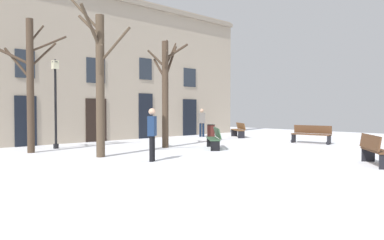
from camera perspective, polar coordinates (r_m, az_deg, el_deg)
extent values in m
plane|color=white|center=(12.38, 5.97, -6.10)|extent=(35.01, 35.01, 0.00)
cube|color=tan|center=(19.83, -15.54, 8.16)|extent=(21.88, 0.40, 7.86)
cube|color=black|center=(18.16, -24.33, -0.15)|extent=(0.96, 0.08, 2.28)
cube|color=#262D38|center=(18.27, -24.43, 7.92)|extent=(0.86, 0.06, 1.26)
cube|color=black|center=(19.62, -14.61, -0.02)|extent=(1.16, 0.08, 2.22)
cube|color=#262D38|center=(19.72, -14.66, 7.40)|extent=(1.05, 0.06, 1.28)
cube|color=black|center=(21.35, -7.17, 0.63)|extent=(0.96, 0.08, 2.57)
cube|color=#262D38|center=(21.47, -7.20, 7.84)|extent=(0.86, 0.06, 1.22)
cube|color=black|center=(23.61, -0.36, 0.42)|extent=(1.15, 0.08, 2.31)
cube|color=#262D38|center=(23.70, -0.36, 6.57)|extent=(1.03, 0.06, 1.17)
cylinder|color=#423326|center=(16.09, -4.17, 3.95)|extent=(0.28, 0.28, 4.62)
cylinder|color=#423326|center=(16.30, -5.03, 7.84)|extent=(0.33, 0.63, 0.93)
cylinder|color=#423326|center=(16.80, -3.33, 9.93)|extent=(1.16, 0.62, 1.32)
cylinder|color=#423326|center=(15.90, -4.07, 8.96)|extent=(0.45, 0.60, 0.90)
cylinder|color=#423326|center=(16.73, -2.42, 10.54)|extent=(1.41, 0.15, 0.88)
cylinder|color=#423326|center=(16.64, -3.33, 8.90)|extent=(1.05, 0.49, 1.58)
cylinder|color=#423326|center=(16.27, -5.51, 9.39)|extent=(0.62, 0.67, 0.81)
cylinder|color=#423326|center=(16.60, -4.04, 10.92)|extent=(0.57, 0.54, 0.90)
cylinder|color=#4C3D2D|center=(13.27, -14.01, 5.08)|extent=(0.30, 0.30, 4.94)
cylinder|color=#4C3D2D|center=(13.91, -15.59, 13.81)|extent=(0.39, 1.06, 0.92)
cylinder|color=#4C3D2D|center=(12.97, -13.95, 8.65)|extent=(0.46, 0.78, 1.12)
cylinder|color=#4C3D2D|center=(13.16, -11.87, 11.26)|extent=(0.69, 1.08, 1.22)
cylinder|color=#4C3D2D|center=(14.05, -16.23, 15.41)|extent=(0.59, 1.28, 1.34)
cylinder|color=#4C3D2D|center=(13.18, -15.39, 13.75)|extent=(0.99, 0.46, 1.37)
cylinder|color=#423326|center=(15.43, -23.74, 4.84)|extent=(0.27, 0.27, 5.12)
cylinder|color=#423326|center=(15.76, -25.39, 7.91)|extent=(0.78, 0.89, 1.23)
cylinder|color=#423326|center=(15.79, -21.32, 10.90)|extent=(1.42, 0.25, 0.80)
cylinder|color=#423326|center=(15.77, -25.84, 8.82)|extent=(1.00, 0.92, 0.68)
cylinder|color=#423326|center=(15.90, -22.91, 12.12)|extent=(0.70, 0.33, 0.83)
cylinder|color=#423326|center=(15.75, -22.04, 9.29)|extent=(1.08, 0.11, 1.10)
cylinder|color=black|center=(16.67, -20.35, 1.62)|extent=(0.10, 0.10, 3.37)
cylinder|color=black|center=(16.75, -20.29, -3.81)|extent=(0.22, 0.22, 0.20)
cube|color=beige|center=(16.78, -20.41, 8.00)|extent=(0.24, 0.24, 0.36)
cone|color=black|center=(16.80, -20.42, 8.61)|extent=(0.30, 0.30, 0.14)
cylinder|color=#4C1E19|center=(19.44, 2.95, -2.03)|extent=(0.40, 0.40, 0.83)
torus|color=black|center=(19.41, 2.95, -0.76)|extent=(0.43, 0.43, 0.04)
cube|color=#51331E|center=(18.87, 17.91, -2.13)|extent=(0.68, 1.92, 0.05)
cube|color=#51331E|center=(19.05, 18.14, -1.39)|extent=(0.31, 1.87, 0.40)
cube|color=black|center=(19.21, 15.46, -2.71)|extent=(0.41, 0.11, 0.45)
torus|color=black|center=(19.07, 15.24, -3.17)|extent=(0.05, 0.17, 0.17)
cube|color=black|center=(18.59, 20.44, -2.90)|extent=(0.41, 0.11, 0.45)
torus|color=black|center=(18.43, 20.26, -3.38)|extent=(0.05, 0.17, 0.17)
cube|color=brown|center=(22.15, 7.08, -1.53)|extent=(1.37, 1.66, 0.05)
cube|color=brown|center=(22.19, 7.55, -0.93)|extent=(1.13, 1.48, 0.38)
cube|color=black|center=(22.94, 6.55, -1.97)|extent=(0.34, 0.27, 0.44)
torus|color=black|center=(22.91, 6.16, -2.32)|extent=(0.12, 0.15, 0.17)
cube|color=black|center=(21.38, 7.63, -2.24)|extent=(0.34, 0.27, 0.44)
torus|color=black|center=(21.35, 7.21, -2.61)|extent=(0.12, 0.15, 0.17)
cube|color=#51331E|center=(12.33, 26.70, -4.24)|extent=(1.63, 1.39, 0.05)
cube|color=#51331E|center=(12.24, 25.82, -3.07)|extent=(1.42, 1.12, 0.43)
cube|color=black|center=(13.11, 25.60, -4.85)|extent=(0.29, 0.35, 0.44)
torus|color=black|center=(13.17, 26.30, -5.44)|extent=(0.15, 0.13, 0.17)
cube|color=#2D4C33|center=(15.60, 3.26, -2.92)|extent=(1.50, 1.64, 0.05)
cube|color=#2D4C33|center=(15.60, 3.93, -1.98)|extent=(1.30, 1.47, 0.43)
cube|color=black|center=(16.46, 2.94, -3.42)|extent=(0.32, 0.29, 0.42)
torus|color=black|center=(16.46, 2.41, -3.88)|extent=(0.13, 0.15, 0.17)
cube|color=black|center=(14.78, 3.61, -4.00)|extent=(0.32, 0.29, 0.42)
torus|color=black|center=(14.78, 3.02, -4.51)|extent=(0.13, 0.15, 0.17)
cylinder|color=black|center=(22.41, 1.76, -1.55)|extent=(0.14, 0.14, 0.82)
cylinder|color=black|center=(22.37, 1.31, -1.56)|extent=(0.14, 0.14, 0.82)
cube|color=slate|center=(22.36, 1.54, 0.30)|extent=(0.44, 0.39, 0.63)
sphere|color=tan|center=(22.35, 1.54, 1.47)|extent=(0.23, 0.23, 0.23)
cylinder|color=black|center=(12.00, -6.08, -4.38)|extent=(0.14, 0.14, 0.82)
cylinder|color=black|center=(11.82, -6.28, -4.47)|extent=(0.14, 0.14, 0.82)
cube|color=navy|center=(11.85, -6.19, -0.93)|extent=(0.43, 0.41, 0.63)
sphere|color=tan|center=(11.84, -6.20, 1.28)|extent=(0.23, 0.23, 0.23)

